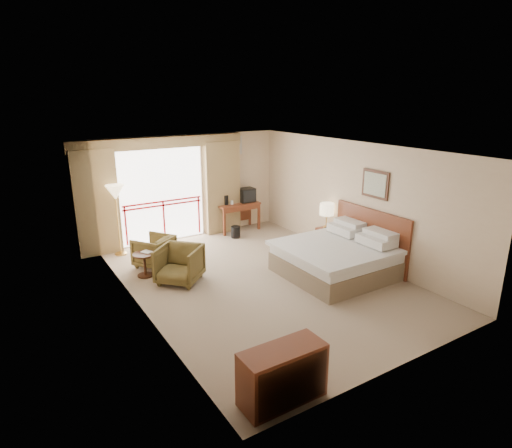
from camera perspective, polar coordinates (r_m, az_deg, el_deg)
floor at (r=8.93m, az=0.79°, el=-7.44°), size 7.00×7.00×0.00m
ceiling at (r=8.19m, az=0.86°, el=10.04°), size 7.00×7.00×0.00m
wall_back at (r=11.47m, az=-8.72°, el=4.99°), size 5.00×0.00×5.00m
wall_front at (r=6.00m, az=19.38°, el=-6.96°), size 5.00×0.00×5.00m
wall_left at (r=7.47m, az=-15.54°, el=-1.91°), size 0.00×7.00×7.00m
wall_right at (r=9.99m, az=12.98°, el=2.98°), size 0.00×7.00×7.00m
balcony_door at (r=11.20m, az=-12.40°, el=3.72°), size 2.40×0.00×2.40m
balcony_railing at (r=11.28m, az=-12.24°, el=1.78°), size 2.09×0.03×1.02m
curtain_left at (r=10.65m, az=-20.53°, el=2.63°), size 1.00×0.26×2.50m
curtain_right at (r=11.72m, az=-4.58°, el=4.88°), size 1.00×0.26×2.50m
valance at (r=10.89m, az=-12.66°, el=10.55°), size 4.40×0.22×0.28m
hvac_vent at (r=11.85m, az=-3.02°, el=10.44°), size 0.50×0.04×0.50m
bed at (r=9.20m, az=10.74°, el=-4.45°), size 2.13×2.06×0.97m
headboard at (r=9.76m, az=15.01°, el=-1.78°), size 0.06×2.10×1.30m
framed_art at (r=9.46m, az=15.61°, el=5.13°), size 0.04×0.72×0.60m
nightstand at (r=10.59m, az=9.41°, el=-2.07°), size 0.42×0.49×0.55m
table_lamp at (r=10.41m, az=9.43°, el=1.90°), size 0.34×0.34×0.61m
phone at (r=10.36m, az=9.83°, el=-0.67°), size 0.21×0.17×0.09m
desk at (r=11.99m, az=-2.61°, el=2.06°), size 1.20×0.58×0.79m
tv at (r=12.00m, az=-1.25°, el=3.88°), size 0.43×0.34×0.39m
coffee_maker at (r=11.71m, az=-4.00°, el=3.19°), size 0.14×0.14×0.26m
cup at (r=11.75m, az=-3.23°, el=2.87°), size 0.08×0.08×0.11m
wastebasket at (r=11.44m, az=-2.74°, el=-1.07°), size 0.30×0.30×0.31m
armchair_far at (r=9.90m, az=-13.31°, el=-5.40°), size 1.04×1.04×0.69m
armchair_near at (r=8.98m, az=-10.06°, el=-7.57°), size 1.17×1.17×0.76m
side_table at (r=9.27m, az=-14.65°, el=-4.77°), size 0.46×0.46×0.50m
book at (r=9.21m, az=-14.73°, el=-3.83°), size 0.24×0.27×0.02m
floor_lamp at (r=10.39m, az=-18.24°, el=3.69°), size 0.43×0.43×1.69m
dresser at (r=5.60m, az=3.59°, el=-19.44°), size 1.09×0.46×0.73m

